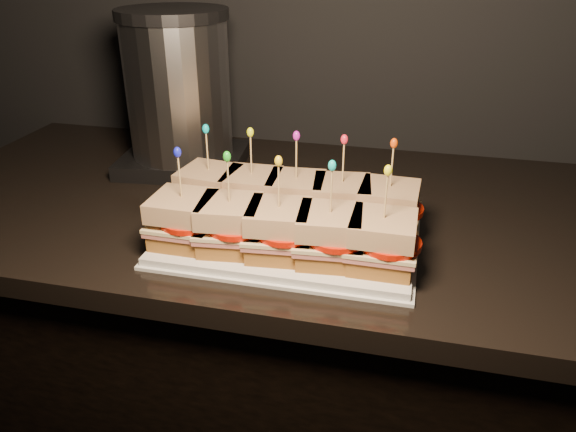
# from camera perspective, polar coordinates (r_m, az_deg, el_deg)

# --- Properties ---
(cabinet) EXTENTS (2.14, 0.70, 0.86)m
(cabinet) POSITION_cam_1_polar(r_m,az_deg,el_deg) (1.36, 14.01, -18.25)
(cabinet) COLOR black
(cabinet) RESTS_ON ground
(granite_slab) EXTENTS (2.18, 0.74, 0.04)m
(granite_slab) POSITION_cam_1_polar(r_m,az_deg,el_deg) (1.09, 16.54, -1.20)
(granite_slab) COLOR black
(granite_slab) RESTS_ON cabinet
(platter) EXTENTS (0.42, 0.26, 0.02)m
(platter) POSITION_cam_1_polar(r_m,az_deg,el_deg) (0.95, 0.00, -2.48)
(platter) COLOR silver
(platter) RESTS_ON granite_slab
(platter_rim) EXTENTS (0.43, 0.27, 0.01)m
(platter_rim) POSITION_cam_1_polar(r_m,az_deg,el_deg) (0.95, 0.00, -2.80)
(platter_rim) COLOR silver
(platter_rim) RESTS_ON granite_slab
(sandwich_0_bread_bot) EXTENTS (0.10, 0.10, 0.03)m
(sandwich_0_bread_bot) POSITION_cam_1_polar(r_m,az_deg,el_deg) (1.03, -7.84, 1.17)
(sandwich_0_bread_bot) COLOR brown
(sandwich_0_bread_bot) RESTS_ON platter
(sandwich_0_ham) EXTENTS (0.11, 0.11, 0.01)m
(sandwich_0_ham) POSITION_cam_1_polar(r_m,az_deg,el_deg) (1.03, -7.90, 2.03)
(sandwich_0_ham) COLOR #C45957
(sandwich_0_ham) RESTS_ON sandwich_0_bread_bot
(sandwich_0_cheese) EXTENTS (0.12, 0.11, 0.01)m
(sandwich_0_cheese) POSITION_cam_1_polar(r_m,az_deg,el_deg) (1.03, -7.93, 2.38)
(sandwich_0_cheese) COLOR beige
(sandwich_0_cheese) RESTS_ON sandwich_0_ham
(sandwich_0_tomato) EXTENTS (0.09, 0.09, 0.01)m
(sandwich_0_tomato) POSITION_cam_1_polar(r_m,az_deg,el_deg) (1.01, -7.44, 2.57)
(sandwich_0_tomato) COLOR red
(sandwich_0_tomato) RESTS_ON sandwich_0_cheese
(sandwich_0_bread_top) EXTENTS (0.11, 0.11, 0.03)m
(sandwich_0_bread_top) POSITION_cam_1_polar(r_m,az_deg,el_deg) (1.01, -8.02, 3.84)
(sandwich_0_bread_top) COLOR brown
(sandwich_0_bread_top) RESTS_ON sandwich_0_tomato
(sandwich_0_pick) EXTENTS (0.00, 0.00, 0.09)m
(sandwich_0_pick) POSITION_cam_1_polar(r_m,az_deg,el_deg) (1.00, -8.19, 6.30)
(sandwich_0_pick) COLOR tan
(sandwich_0_pick) RESTS_ON sandwich_0_bread_top
(sandwich_0_frill) EXTENTS (0.01, 0.01, 0.02)m
(sandwich_0_frill) POSITION_cam_1_polar(r_m,az_deg,el_deg) (0.98, -8.36, 8.76)
(sandwich_0_frill) COLOR #04BCC7
(sandwich_0_frill) RESTS_ON sandwich_0_pick
(sandwich_1_bread_bot) EXTENTS (0.10, 0.10, 0.03)m
(sandwich_1_bread_bot) POSITION_cam_1_polar(r_m,az_deg,el_deg) (1.01, -3.61, 0.73)
(sandwich_1_bread_bot) COLOR brown
(sandwich_1_bread_bot) RESTS_ON platter
(sandwich_1_ham) EXTENTS (0.11, 0.10, 0.01)m
(sandwich_1_ham) POSITION_cam_1_polar(r_m,az_deg,el_deg) (1.00, -3.64, 1.60)
(sandwich_1_ham) COLOR #C45957
(sandwich_1_ham) RESTS_ON sandwich_1_bread_bot
(sandwich_1_cheese) EXTENTS (0.11, 0.10, 0.01)m
(sandwich_1_cheese) POSITION_cam_1_polar(r_m,az_deg,el_deg) (1.00, -3.65, 1.97)
(sandwich_1_cheese) COLOR beige
(sandwich_1_cheese) RESTS_ON sandwich_1_ham
(sandwich_1_tomato) EXTENTS (0.09, 0.09, 0.01)m
(sandwich_1_tomato) POSITION_cam_1_polar(r_m,az_deg,el_deg) (0.99, -3.10, 2.15)
(sandwich_1_tomato) COLOR red
(sandwich_1_tomato) RESTS_ON sandwich_1_cheese
(sandwich_1_bread_top) EXTENTS (0.10, 0.10, 0.03)m
(sandwich_1_bread_top) POSITION_cam_1_polar(r_m,az_deg,el_deg) (0.99, -3.69, 3.46)
(sandwich_1_bread_top) COLOR brown
(sandwich_1_bread_top) RESTS_ON sandwich_1_tomato
(sandwich_1_pick) EXTENTS (0.00, 0.00, 0.09)m
(sandwich_1_pick) POSITION_cam_1_polar(r_m,az_deg,el_deg) (0.97, -3.77, 5.97)
(sandwich_1_pick) COLOR tan
(sandwich_1_pick) RESTS_ON sandwich_1_bread_top
(sandwich_1_frill) EXTENTS (0.01, 0.01, 0.02)m
(sandwich_1_frill) POSITION_cam_1_polar(r_m,az_deg,el_deg) (0.96, -3.85, 8.49)
(sandwich_1_frill) COLOR #DEEB0D
(sandwich_1_frill) RESTS_ON sandwich_1_pick
(sandwich_2_bread_bot) EXTENTS (0.10, 0.10, 0.03)m
(sandwich_2_bread_bot) POSITION_cam_1_polar(r_m,az_deg,el_deg) (0.99, 0.81, 0.26)
(sandwich_2_bread_bot) COLOR brown
(sandwich_2_bread_bot) RESTS_ON platter
(sandwich_2_ham) EXTENTS (0.11, 0.11, 0.01)m
(sandwich_2_ham) POSITION_cam_1_polar(r_m,az_deg,el_deg) (0.98, 0.81, 1.15)
(sandwich_2_ham) COLOR #C45957
(sandwich_2_ham) RESTS_ON sandwich_2_bread_bot
(sandwich_2_cheese) EXTENTS (0.11, 0.11, 0.01)m
(sandwich_2_cheese) POSITION_cam_1_polar(r_m,az_deg,el_deg) (0.98, 0.82, 1.52)
(sandwich_2_cheese) COLOR beige
(sandwich_2_cheese) RESTS_ON sandwich_2_ham
(sandwich_2_tomato) EXTENTS (0.09, 0.09, 0.01)m
(sandwich_2_tomato) POSITION_cam_1_polar(r_m,az_deg,el_deg) (0.97, 1.43, 1.70)
(sandwich_2_tomato) COLOR red
(sandwich_2_tomato) RESTS_ON sandwich_2_cheese
(sandwich_2_bread_top) EXTENTS (0.10, 0.10, 0.03)m
(sandwich_2_bread_top) POSITION_cam_1_polar(r_m,az_deg,el_deg) (0.97, 0.83, 3.03)
(sandwich_2_bread_top) COLOR brown
(sandwich_2_bread_top) RESTS_ON sandwich_2_tomato
(sandwich_2_pick) EXTENTS (0.00, 0.00, 0.09)m
(sandwich_2_pick) POSITION_cam_1_polar(r_m,az_deg,el_deg) (0.95, 0.85, 5.59)
(sandwich_2_pick) COLOR tan
(sandwich_2_pick) RESTS_ON sandwich_2_bread_top
(sandwich_2_frill) EXTENTS (0.01, 0.01, 0.02)m
(sandwich_2_frill) POSITION_cam_1_polar(r_m,az_deg,el_deg) (0.94, 0.86, 8.16)
(sandwich_2_frill) COLOR #C219BA
(sandwich_2_frill) RESTS_ON sandwich_2_pick
(sandwich_3_bread_bot) EXTENTS (0.10, 0.10, 0.03)m
(sandwich_3_bread_bot) POSITION_cam_1_polar(r_m,az_deg,el_deg) (0.98, 5.37, -0.22)
(sandwich_3_bread_bot) COLOR brown
(sandwich_3_bread_bot) RESTS_ON platter
(sandwich_3_ham) EXTENTS (0.11, 0.11, 0.01)m
(sandwich_3_ham) POSITION_cam_1_polar(r_m,az_deg,el_deg) (0.97, 5.41, 0.67)
(sandwich_3_ham) COLOR #C45957
(sandwich_3_ham) RESTS_ON sandwich_3_bread_bot
(sandwich_3_cheese) EXTENTS (0.12, 0.11, 0.01)m
(sandwich_3_cheese) POSITION_cam_1_polar(r_m,az_deg,el_deg) (0.97, 5.43, 1.04)
(sandwich_3_cheese) COLOR beige
(sandwich_3_cheese) RESTS_ON sandwich_3_ham
(sandwich_3_tomato) EXTENTS (0.09, 0.09, 0.01)m
(sandwich_3_tomato) POSITION_cam_1_polar(r_m,az_deg,el_deg) (0.96, 6.10, 1.23)
(sandwich_3_tomato) COLOR red
(sandwich_3_tomato) RESTS_ON sandwich_3_cheese
(sandwich_3_bread_top) EXTENTS (0.11, 0.11, 0.03)m
(sandwich_3_bread_top) POSITION_cam_1_polar(r_m,az_deg,el_deg) (0.96, 5.50, 2.57)
(sandwich_3_bread_top) COLOR brown
(sandwich_3_bread_top) RESTS_ON sandwich_3_tomato
(sandwich_3_pick) EXTENTS (0.00, 0.00, 0.09)m
(sandwich_3_pick) POSITION_cam_1_polar(r_m,az_deg,el_deg) (0.94, 5.62, 5.15)
(sandwich_3_pick) COLOR tan
(sandwich_3_pick) RESTS_ON sandwich_3_bread_top
(sandwich_3_frill) EXTENTS (0.01, 0.01, 0.02)m
(sandwich_3_frill) POSITION_cam_1_polar(r_m,az_deg,el_deg) (0.92, 5.74, 7.75)
(sandwich_3_frill) COLOR red
(sandwich_3_frill) RESTS_ON sandwich_3_pick
(sandwich_4_bread_bot) EXTENTS (0.10, 0.10, 0.03)m
(sandwich_4_bread_bot) POSITION_cam_1_polar(r_m,az_deg,el_deg) (0.97, 10.01, -0.72)
(sandwich_4_bread_bot) COLOR brown
(sandwich_4_bread_bot) RESTS_ON platter
(sandwich_4_ham) EXTENTS (0.11, 0.10, 0.01)m
(sandwich_4_ham) POSITION_cam_1_polar(r_m,az_deg,el_deg) (0.97, 10.09, 0.18)
(sandwich_4_ham) COLOR #C45957
(sandwich_4_ham) RESTS_ON sandwich_4_bread_bot
(sandwich_4_cheese) EXTENTS (0.11, 0.11, 0.01)m
(sandwich_4_cheese) POSITION_cam_1_polar(r_m,az_deg,el_deg) (0.96, 10.13, 0.56)
(sandwich_4_cheese) COLOR beige
(sandwich_4_cheese) RESTS_ON sandwich_4_ham
(sandwich_4_tomato) EXTENTS (0.09, 0.09, 0.01)m
(sandwich_4_tomato) POSITION_cam_1_polar(r_m,az_deg,el_deg) (0.95, 10.85, 0.73)
(sandwich_4_tomato) COLOR red
(sandwich_4_tomato) RESTS_ON sandwich_4_cheese
(sandwich_4_bread_top) EXTENTS (0.10, 0.10, 0.03)m
(sandwich_4_bread_top) POSITION_cam_1_polar(r_m,az_deg,el_deg) (0.95, 10.26, 2.09)
(sandwich_4_bread_top) COLOR brown
(sandwich_4_bread_top) RESTS_ON sandwich_4_tomato
(sandwich_4_pick) EXTENTS (0.00, 0.00, 0.09)m
(sandwich_4_pick) POSITION_cam_1_polar(r_m,az_deg,el_deg) (0.93, 10.49, 4.68)
(sandwich_4_pick) COLOR tan
(sandwich_4_pick) RESTS_ON sandwich_4_bread_top
(sandwich_4_frill) EXTENTS (0.01, 0.01, 0.02)m
(sandwich_4_frill) POSITION_cam_1_polar(r_m,az_deg,el_deg) (0.92, 10.72, 7.28)
(sandwich_4_frill) COLOR #E74407
(sandwich_4_frill) RESTS_ON sandwich_4_pick
(sandwich_5_bread_bot) EXTENTS (0.09, 0.09, 0.03)m
(sandwich_5_bread_bot) POSITION_cam_1_polar(r_m,az_deg,el_deg) (0.94, -10.41, -1.88)
(sandwich_5_bread_bot) COLOR brown
(sandwich_5_bread_bot) RESTS_ON platter
(sandwich_5_ham) EXTENTS (0.10, 0.10, 0.01)m
(sandwich_5_ham) POSITION_cam_1_polar(r_m,az_deg,el_deg) (0.93, -10.50, -0.96)
(sandwich_5_ham) COLOR #C45957
(sandwich_5_ham) RESTS_ON sandwich_5_bread_bot
(sandwich_5_cheese) EXTENTS (0.11, 0.10, 0.01)m
(sandwich_5_cheese) POSITION_cam_1_polar(r_m,az_deg,el_deg) (0.93, -10.53, -0.57)
(sandwich_5_cheese) COLOR beige
(sandwich_5_cheese) RESTS_ON sandwich_5_ham
(sandwich_5_tomato) EXTENTS (0.09, 0.09, 0.01)m
(sandwich_5_tomato) POSITION_cam_1_polar(r_m,az_deg,el_deg) (0.91, -10.03, -0.40)
(sandwich_5_tomato) COLOR red
(sandwich_5_tomato) RESTS_ON sandwich_5_cheese
(sandwich_5_bread_top) EXTENTS (0.10, 0.10, 0.03)m
(sandwich_5_bread_top) POSITION_cam_1_polar(r_m,az_deg,el_deg) (0.91, -10.68, 1.00)
(sandwich_5_bread_top) COLOR brown
(sandwich_5_bread_top) RESTS_ON sandwich_5_tomato
(sandwich_5_pick) EXTENTS (0.00, 0.00, 0.09)m
(sandwich_5_pick) POSITION_cam_1_polar(r_m,az_deg,el_deg) (0.89, -10.92, 3.68)
(sandwich_5_pick) COLOR tan
(sandwich_5_pick) RESTS_ON sandwich_5_bread_top
(sandwich_5_frill) EXTENTS (0.01, 0.01, 0.02)m
(sandwich_5_frill) POSITION_cam_1_polar(r_m,az_deg,el_deg) (0.88, -11.17, 6.38)
(sandwich_5_frill) COLOR #161BD3
(sandwich_5_frill) RESTS_ON sandwich_5_pick
(sandwich_6_bread_bot) EXTENTS (0.10, 0.10, 0.03)m
(sandwich_6_bread_bot) POSITION_cam_1_polar(r_m,az_deg,el_deg) (0.91, -5.79, -2.46)
(sandwich_6_bread_bot) COLOR brown
(sandwich_6_bread_bot) RESTS_ON platter
(sandwich_6_ham) EXTENTS (0.11, 0.11, 0.01)m
(sandwich_6_ham) POSITION_cam_1_polar(r_m,az_deg,el_deg) (0.90, -5.83, -1.52)
(sandwich_6_ham) COLOR #C45957
(sandwich_6_ham) RESTS_ON sandwich_6_bread_bot
(sandwich_6_cheese) EXTENTS (0.12, 0.11, 0.01)m
(sandwich_6_cheese) POSITION_cam_1_polar(r_m,az_deg,el_deg) (0.90, -5.85, -1.12)
(sandwich_6_cheese) COLOR beige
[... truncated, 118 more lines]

